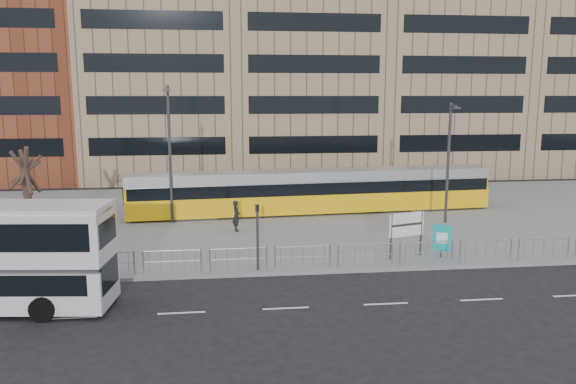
{
  "coord_description": "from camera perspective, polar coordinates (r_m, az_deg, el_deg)",
  "views": [
    {
      "loc": [
        -4.32,
        -24.57,
        8.27
      ],
      "look_at": [
        -0.74,
        6.0,
        2.82
      ],
      "focal_mm": 35.0,
      "sensor_mm": 36.0,
      "label": 1
    }
  ],
  "objects": [
    {
      "name": "pedestrian",
      "position": [
        33.43,
        -5.28,
        -2.43
      ],
      "size": [
        0.55,
        0.74,
        1.85
      ],
      "primitive_type": "imported",
      "rotation": [
        0.0,
        0.0,
        1.73
      ],
      "color": "black",
      "rests_on": "plaza"
    },
    {
      "name": "lamp_post_west",
      "position": [
        35.65,
        -11.93,
        4.27
      ],
      "size": [
        0.45,
        1.04,
        8.58
      ],
      "color": "#2D2D30",
      "rests_on": "plaza"
    },
    {
      "name": "ground",
      "position": [
        26.28,
        3.17,
        -8.31
      ],
      "size": [
        120.0,
        120.0,
        0.0
      ],
      "primitive_type": "plane",
      "color": "black",
      "rests_on": "ground"
    },
    {
      "name": "kerb",
      "position": [
        26.3,
        3.15,
        -8.12
      ],
      "size": [
        64.0,
        0.25,
        0.17
      ],
      "primitive_type": "cube",
      "color": "gray",
      "rests_on": "ground"
    },
    {
      "name": "road_markings",
      "position": [
        22.79,
        7.44,
        -11.3
      ],
      "size": [
        62.0,
        0.12,
        0.01
      ],
      "primitive_type": "cube",
      "color": "white",
      "rests_on": "ground"
    },
    {
      "name": "station_sign",
      "position": [
        28.47,
        11.95,
        -3.45
      ],
      "size": [
        1.92,
        0.65,
        2.28
      ],
      "rotation": [
        0.0,
        0.0,
        0.3
      ],
      "color": "#2D2D30",
      "rests_on": "plaza"
    },
    {
      "name": "lamp_post_east",
      "position": [
        36.27,
        16.01,
        3.34
      ],
      "size": [
        0.45,
        1.04,
        7.53
      ],
      "color": "#2D2D30",
      "rests_on": "plaza"
    },
    {
      "name": "tram",
      "position": [
        38.38,
        2.59,
        0.05
      ],
      "size": [
        24.94,
        4.11,
        2.93
      ],
      "rotation": [
        0.0,
        0.0,
        0.07
      ],
      "color": "yellow",
      "rests_on": "plaza"
    },
    {
      "name": "ad_panel",
      "position": [
        29.07,
        15.34,
        -4.56
      ],
      "size": [
        0.85,
        0.36,
        1.65
      ],
      "rotation": [
        0.0,
        0.0,
        -0.35
      ],
      "color": "#2D2D30",
      "rests_on": "plaza"
    },
    {
      "name": "pedestrian_barrier",
      "position": [
        26.86,
        7.23,
        -5.78
      ],
      "size": [
        32.07,
        0.07,
        1.1
      ],
      "color": "#999CA1",
      "rests_on": "plaza"
    },
    {
      "name": "traffic_light_west",
      "position": [
        25.85,
        -3.12,
        -3.72
      ],
      "size": [
        0.21,
        0.23,
        3.1
      ],
      "rotation": [
        0.0,
        0.0,
        0.25
      ],
      "color": "#2D2D30",
      "rests_on": "plaza"
    },
    {
      "name": "building_row",
      "position": [
        59.31,
        -1.0,
        14.53
      ],
      "size": [
        70.4,
        18.4,
        31.2
      ],
      "color": "brown",
      "rests_on": "ground"
    },
    {
      "name": "plaza",
      "position": [
        37.72,
        0.06,
        -2.5
      ],
      "size": [
        64.0,
        24.0,
        0.15
      ],
      "primitive_type": "cube",
      "color": "slate",
      "rests_on": "ground"
    },
    {
      "name": "bare_tree",
      "position": [
        35.84,
        -25.29,
        4.43
      ],
      "size": [
        4.83,
        4.83,
        7.41
      ],
      "color": "black",
      "rests_on": "plaza"
    }
  ]
}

